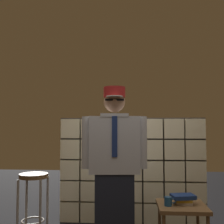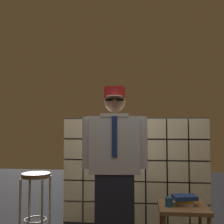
{
  "view_description": "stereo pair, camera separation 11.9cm",
  "coord_description": "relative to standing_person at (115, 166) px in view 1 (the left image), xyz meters",
  "views": [
    {
      "loc": [
        -0.0,
        -2.66,
        1.33
      ],
      "look_at": [
        -0.21,
        0.27,
        1.5
      ],
      "focal_mm": 43.92,
      "sensor_mm": 36.0,
      "label": 1
    },
    {
      "loc": [
        0.12,
        -2.65,
        1.33
      ],
      "look_at": [
        -0.21,
        0.27,
        1.5
      ],
      "focal_mm": 43.92,
      "sensor_mm": 36.0,
      "label": 2
    }
  ],
  "objects": [
    {
      "name": "glass_block_wall",
      "position": [
        0.19,
        1.01,
        -0.19
      ],
      "size": [
        2.09,
        0.1,
        1.5
      ],
      "color": "beige",
      "rests_on": "ground"
    },
    {
      "name": "bar_stool",
      "position": [
        -0.99,
        0.29,
        -0.34
      ],
      "size": [
        0.34,
        0.34,
        0.79
      ],
      "color": "brown",
      "rests_on": "ground"
    },
    {
      "name": "coffee_mug",
      "position": [
        0.57,
        0.08,
        -0.38
      ],
      "size": [
        0.13,
        0.08,
        0.09
      ],
      "color": "navy",
      "rests_on": "side_table"
    },
    {
      "name": "standing_person",
      "position": [
        0.0,
        0.0,
        0.0
      ],
      "size": [
        0.71,
        0.32,
        1.77
      ],
      "rotation": [
        0.0,
        0.0,
        0.08
      ],
      "color": "#1E2333",
      "rests_on": "ground"
    },
    {
      "name": "side_table",
      "position": [
        0.73,
        0.14,
        -0.49
      ],
      "size": [
        0.52,
        0.52,
        0.5
      ],
      "color": "brown",
      "rests_on": "ground"
    },
    {
      "name": "book_stack",
      "position": [
        0.75,
        0.17,
        -0.37
      ],
      "size": [
        0.28,
        0.22,
        0.1
      ],
      "color": "gray",
      "rests_on": "side_table"
    }
  ]
}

